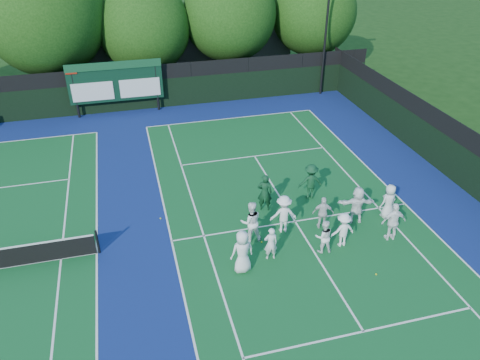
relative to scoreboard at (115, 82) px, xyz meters
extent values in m
plane|color=#15360E|center=(7.01, -15.59, -2.19)|extent=(120.00, 120.00, 0.00)
cube|color=navy|center=(1.01, -14.59, -2.19)|extent=(34.00, 32.00, 0.01)
cube|color=#115324|center=(7.01, -14.59, -2.18)|extent=(10.97, 23.77, 0.00)
cube|color=silver|center=(7.01, -2.70, -2.18)|extent=(10.97, 0.08, 0.00)
cube|color=silver|center=(1.53, -14.59, -2.18)|extent=(0.08, 23.77, 0.00)
cube|color=silver|center=(12.50, -14.59, -2.18)|extent=(0.08, 23.77, 0.00)
cube|color=silver|center=(2.90, -14.59, -2.18)|extent=(0.08, 23.77, 0.00)
cube|color=silver|center=(11.13, -14.59, -2.18)|extent=(0.08, 23.77, 0.00)
cube|color=silver|center=(7.01, -20.99, -2.18)|extent=(8.23, 0.08, 0.00)
cube|color=silver|center=(7.01, -8.19, -2.18)|extent=(8.23, 0.08, 0.00)
cube|color=silver|center=(7.01, -14.59, -2.18)|extent=(0.08, 12.80, 0.00)
cube|color=silver|center=(-6.99, -2.70, -2.18)|extent=(10.97, 0.08, 0.00)
cube|color=silver|center=(-1.50, -14.59, -2.18)|extent=(0.08, 23.77, 0.00)
cube|color=silver|center=(-2.87, -14.59, -2.18)|extent=(0.08, 23.77, 0.00)
cube|color=black|center=(1.01, 0.41, -1.19)|extent=(34.00, 0.08, 2.00)
cube|color=black|center=(1.01, 0.41, 0.31)|extent=(34.00, 0.05, 1.00)
cube|color=black|center=(16.01, -14.59, -1.19)|extent=(0.08, 32.00, 2.00)
cylinder|color=black|center=(-2.59, 0.01, -0.44)|extent=(0.16, 0.16, 3.50)
cylinder|color=black|center=(2.61, 0.01, -0.44)|extent=(0.16, 0.16, 3.50)
cube|color=black|center=(0.01, 0.01, 0.01)|extent=(6.00, 0.15, 2.60)
cube|color=#144726|center=(0.01, -0.09, 1.11)|extent=(6.00, 0.05, 0.50)
cube|color=silver|center=(-1.49, -0.09, -0.49)|extent=(2.60, 0.04, 1.20)
cube|color=silver|center=(1.51, -0.09, -0.49)|extent=(2.60, 0.04, 1.20)
cube|color=#9F1E0D|center=(-2.59, -0.09, 1.01)|extent=(0.70, 0.04, 0.50)
cube|color=#55555A|center=(5.01, 8.41, -0.19)|extent=(18.00, 6.00, 4.00)
cylinder|color=black|center=(14.51, 0.11, 2.81)|extent=(0.16, 0.16, 10.00)
cylinder|color=black|center=(-1.39, -14.59, -1.64)|extent=(0.10, 0.10, 1.10)
cylinder|color=#321F0E|center=(-3.98, 3.91, -0.77)|extent=(0.44, 0.44, 2.84)
sphere|color=#153B0D|center=(-3.98, 3.91, 3.68)|extent=(8.08, 8.08, 8.08)
sphere|color=#153B0D|center=(-3.38, 4.21, 2.87)|extent=(5.65, 5.65, 5.65)
cylinder|color=#321F0E|center=(2.40, 3.91, -1.07)|extent=(0.44, 0.44, 2.24)
sphere|color=#153B0D|center=(2.40, 3.91, 2.48)|extent=(6.47, 6.47, 6.47)
sphere|color=#153B0D|center=(3.00, 4.21, 1.83)|extent=(4.53, 4.53, 4.53)
cylinder|color=#321F0E|center=(8.58, 3.91, -0.85)|extent=(0.44, 0.44, 2.67)
sphere|color=#153B0D|center=(8.58, 3.91, 3.02)|extent=(6.76, 6.76, 6.76)
sphere|color=#153B0D|center=(9.18, 4.21, 2.34)|extent=(4.73, 4.73, 4.73)
cylinder|color=#321F0E|center=(15.12, 3.91, -0.88)|extent=(0.44, 0.44, 2.62)
sphere|color=#153B0D|center=(15.12, 3.91, 2.84)|extent=(6.42, 6.42, 6.42)
sphere|color=#153B0D|center=(15.72, 4.21, 2.19)|extent=(4.50, 4.50, 4.50)
sphere|color=yellow|center=(5.14, -15.64, -2.16)|extent=(0.07, 0.07, 0.07)
sphere|color=yellow|center=(8.23, -15.05, -2.16)|extent=(0.07, 0.07, 0.07)
sphere|color=yellow|center=(8.78, -18.62, -2.16)|extent=(0.07, 0.07, 0.07)
sphere|color=yellow|center=(1.26, -12.87, -2.16)|extent=(0.07, 0.07, 0.07)
imported|color=white|center=(3.92, -17.06, -1.28)|extent=(0.95, 0.68, 1.82)
imported|color=white|center=(5.18, -16.67, -1.45)|extent=(0.56, 0.39, 1.47)
imported|color=white|center=(7.35, -16.78, -1.45)|extent=(0.79, 0.65, 1.48)
imported|color=white|center=(8.27, -16.62, -1.42)|extent=(1.02, 0.61, 1.54)
imported|color=white|center=(10.44, -16.77, -1.31)|extent=(1.06, 0.51, 1.76)
imported|color=white|center=(4.76, -15.30, -1.28)|extent=(0.92, 0.73, 1.83)
imported|color=white|center=(6.26, -15.08, -1.32)|extent=(1.20, 0.78, 1.75)
imported|color=silver|center=(7.97, -15.28, -1.42)|extent=(0.97, 0.60, 1.54)
imported|color=white|center=(9.57, -15.25, -1.31)|extent=(1.70, 0.83, 1.76)
imported|color=silver|center=(11.11, -15.27, -1.37)|extent=(0.89, 0.67, 1.64)
imported|color=#0F371D|center=(5.98, -13.32, -1.28)|extent=(0.77, 0.63, 1.83)
imported|color=#103D20|center=(8.37, -12.90, -1.31)|extent=(1.21, 0.79, 1.77)
camera|label=1|loc=(0.34, -30.27, 10.00)|focal=35.00mm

